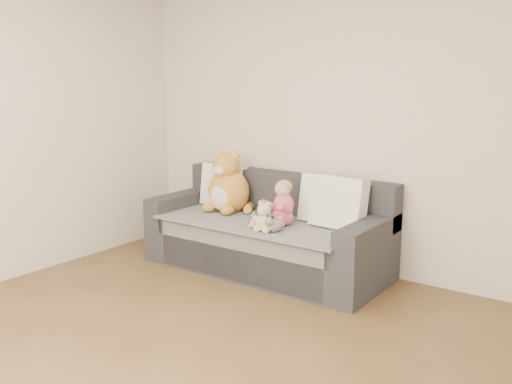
% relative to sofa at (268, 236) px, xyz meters
% --- Properties ---
extents(room_shell, '(5.00, 5.00, 5.00)m').
position_rel_sofa_xyz_m(room_shell, '(0.57, -1.64, 0.99)').
color(room_shell, brown).
rests_on(room_shell, ground).
extents(sofa, '(2.20, 0.94, 0.85)m').
position_rel_sofa_xyz_m(sofa, '(0.00, 0.00, 0.00)').
color(sofa, '#29292E').
rests_on(sofa, ground).
extents(cushion_left, '(0.48, 0.28, 0.43)m').
position_rel_sofa_xyz_m(cushion_left, '(-0.67, 0.20, 0.37)').
color(cushion_left, white).
rests_on(cushion_left, sofa).
extents(cushion_right_back, '(0.46, 0.21, 0.43)m').
position_rel_sofa_xyz_m(cushion_right_back, '(0.49, 0.18, 0.37)').
color(cushion_right_back, white).
rests_on(cushion_right_back, sofa).
extents(cushion_right_front, '(0.49, 0.25, 0.45)m').
position_rel_sofa_xyz_m(cushion_right_front, '(0.66, 0.08, 0.38)').
color(cushion_right_front, white).
rests_on(cushion_right_front, sofa).
extents(toddler, '(0.28, 0.41, 0.40)m').
position_rel_sofa_xyz_m(toddler, '(0.22, -0.14, 0.33)').
color(toddler, '#F15584').
rests_on(toddler, sofa).
extents(plush_cat, '(0.51, 0.43, 0.63)m').
position_rel_sofa_xyz_m(plush_cat, '(-0.49, 0.03, 0.39)').
color(plush_cat, '#C07C2A').
rests_on(plush_cat, sofa).
extents(teddy_bear, '(0.21, 0.15, 0.26)m').
position_rel_sofa_xyz_m(teddy_bear, '(0.22, -0.38, 0.27)').
color(teddy_bear, tan).
rests_on(teddy_bear, sofa).
extents(plush_cow, '(0.12, 0.19, 0.15)m').
position_rel_sofa_xyz_m(plush_cow, '(0.29, -0.35, 0.23)').
color(plush_cow, white).
rests_on(plush_cow, sofa).
extents(sippy_cup, '(0.12, 0.08, 0.13)m').
position_rel_sofa_xyz_m(sippy_cup, '(0.05, -0.29, 0.23)').
color(sippy_cup, purple).
rests_on(sippy_cup, sofa).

